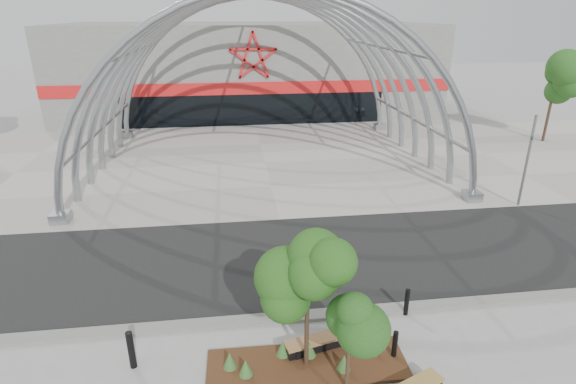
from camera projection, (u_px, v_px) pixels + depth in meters
ground at (304, 313)px, 14.46m from camera, size 140.00×140.00×0.00m
road at (290, 258)px, 17.68m from camera, size 140.00×7.00×0.02m
forecourt at (265, 163)px, 28.71m from camera, size 60.00×17.00×0.04m
kerb at (305, 316)px, 14.21m from camera, size 60.00×0.50×0.12m
arena_building at (249, 67)px, 43.74m from camera, size 34.00×15.24×8.00m
vault_canopy at (265, 163)px, 28.71m from camera, size 20.80×15.80×20.36m
planting_bed at (304, 362)px, 12.24m from camera, size 5.47×1.77×0.57m
signal_pole at (527, 160)px, 21.54m from camera, size 0.25×0.65×4.58m
street_tree_0 at (308, 282)px, 11.25m from camera, size 1.65×1.65×3.77m
street_tree_1 at (351, 318)px, 10.65m from camera, size 1.34×1.34×3.16m
bench_0 at (321, 344)px, 12.79m from camera, size 2.21×0.97×0.45m
bollard_0 at (131, 350)px, 12.06m from camera, size 0.18×0.18×1.15m
bollard_1 at (268, 296)px, 14.45m from camera, size 0.16×0.16×0.99m
bollard_2 at (336, 315)px, 13.58m from camera, size 0.16×0.16×0.98m
bollard_3 at (407, 302)px, 14.22m from camera, size 0.15×0.15×0.92m
bollard_4 at (395, 345)px, 12.39m from camera, size 0.14×0.14×0.91m
bg_tree_1 at (555, 84)px, 31.92m from camera, size 2.70×2.70×5.91m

